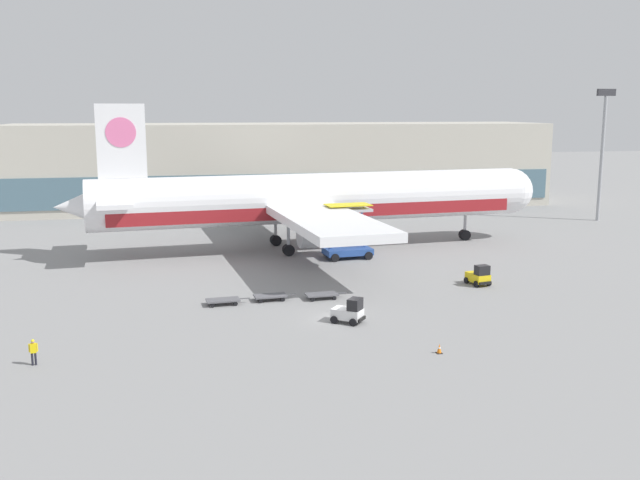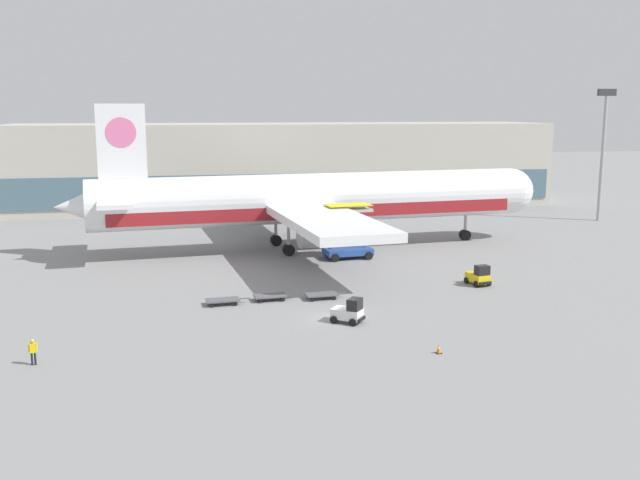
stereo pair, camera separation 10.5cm
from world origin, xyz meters
The scene contains 12 objects.
ground_plane centered at (0.00, 0.00, 0.00)m, with size 400.00×400.00×0.00m, color gray.
terminal_building centered at (5.80, 67.80, 6.99)m, with size 90.00×18.20×14.00m.
light_mast centered at (49.38, 41.92, 11.41)m, with size 2.80×0.50×19.29m.
airplane_main centered at (3.04, 28.82, 5.84)m, with size 58.06×48.52×17.00m.
scissor_lift_loader centered at (6.26, 22.73, 2.26)m, with size 5.45×3.78×6.05m.
baggage_tug_foreground centered at (15.54, 8.20, 0.88)m, with size 2.03×2.67×2.00m.
baggage_tug_mid centered at (0.64, -1.11, 0.88)m, with size 2.80×2.64×2.00m.
baggage_dolly_lead centered at (-8.68, 6.05, 0.39)m, with size 3.75×1.70×0.48m.
baggage_dolly_second centered at (-4.54, 6.63, 0.39)m, with size 3.75×1.70×0.48m.
baggage_dolly_third centered at (-0.06, 6.23, 0.39)m, with size 3.75×1.70×0.48m.
ground_crew_near centered at (-21.73, -6.15, 1.03)m, with size 0.57×0.26×1.76m.
traffic_cone_near centered at (4.98, -9.22, 0.33)m, with size 0.40×0.40×0.68m.
Camera 1 is at (-12.20, -53.14, 16.46)m, focal length 40.00 mm.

